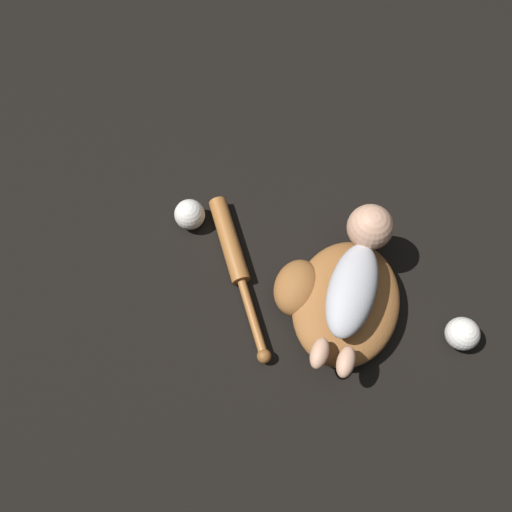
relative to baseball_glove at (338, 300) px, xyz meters
name	(u,v)px	position (x,y,z in m)	size (l,w,h in m)	color
ground_plane	(362,315)	(-0.02, -0.06, -0.04)	(6.00, 6.00, 0.00)	black
baseball_glove	(338,300)	(0.00, 0.00, 0.00)	(0.35, 0.33, 0.09)	#935B2D
baby_figure	(358,270)	(0.04, -0.03, 0.08)	(0.38, 0.18, 0.10)	#B2B2B7
baseball_bat	(234,256)	(0.10, 0.24, -0.02)	(0.40, 0.17, 0.04)	#9E602D
baseball	(190,215)	(0.20, 0.36, -0.01)	(0.07, 0.07, 0.07)	white
baseball_spare	(462,334)	(-0.06, -0.27, -0.01)	(0.07, 0.07, 0.07)	white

